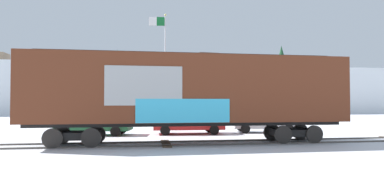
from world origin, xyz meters
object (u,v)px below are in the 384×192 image
at_px(freight_car, 190,91).
at_px(parked_car_green, 94,122).
at_px(parked_car_red, 188,121).
at_px(parked_car_silver, 263,121).
at_px(flagpole, 163,56).

distance_m(freight_car, parked_car_green, 7.79).
bearing_deg(parked_car_red, freight_car, -98.09).
xyz_separation_m(parked_car_green, parked_car_silver, (11.58, -0.09, -0.00)).
bearing_deg(freight_car, parked_car_green, 136.19).
bearing_deg(flagpole, parked_car_red, -77.48).
relative_size(flagpole, parked_car_silver, 2.14).
xyz_separation_m(freight_car, parked_car_green, (-5.46, 5.24, -1.85)).
xyz_separation_m(flagpole, parked_car_green, (-4.87, -5.66, -5.28)).
distance_m(freight_car, flagpole, 11.43).
height_order(freight_car, parked_car_green, freight_car).
xyz_separation_m(flagpole, parked_car_red, (1.30, -5.86, -5.26)).
height_order(freight_car, parked_car_red, freight_car).
distance_m(flagpole, parked_car_red, 7.99).
bearing_deg(parked_car_red, parked_car_silver, 1.28).
relative_size(freight_car, parked_car_green, 3.25).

